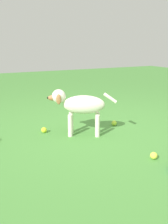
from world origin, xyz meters
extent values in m
plane|color=#478438|center=(0.00, 0.00, 0.00)|extent=(14.00, 14.00, 0.00)
ellipsoid|color=silver|center=(0.08, -0.11, 0.36)|extent=(0.50, 0.39, 0.21)
cylinder|color=silver|center=(0.24, -0.14, 0.13)|extent=(0.05, 0.05, 0.25)
cylinder|color=silver|center=(0.19, -0.24, 0.13)|extent=(0.05, 0.05, 0.25)
cylinder|color=silver|center=(-0.02, 0.01, 0.13)|extent=(0.05, 0.05, 0.25)
cylinder|color=silver|center=(-0.08, -0.09, 0.13)|extent=(0.05, 0.05, 0.25)
ellipsoid|color=silver|center=(0.33, -0.25, 0.45)|extent=(0.20, 0.20, 0.15)
ellipsoid|color=#9E663D|center=(0.39, -0.29, 0.43)|extent=(0.13, 0.11, 0.06)
sphere|color=black|center=(0.43, -0.31, 0.43)|extent=(0.03, 0.03, 0.03)
ellipsoid|color=#9E663D|center=(0.35, -0.18, 0.43)|extent=(0.06, 0.05, 0.11)
ellipsoid|color=#9E663D|center=(0.28, -0.31, 0.43)|extent=(0.06, 0.05, 0.11)
cylinder|color=silver|center=(-0.17, 0.03, 0.43)|extent=(0.15, 0.11, 0.12)
sphere|color=#C1E341|center=(-0.42, -0.24, 0.03)|extent=(0.07, 0.07, 0.07)
sphere|color=#D4DE40|center=(-0.18, 0.75, 0.03)|extent=(0.07, 0.07, 0.07)
sphere|color=#CEDD2B|center=(0.47, -0.39, 0.03)|extent=(0.07, 0.07, 0.07)
camera|label=1|loc=(1.37, 2.38, 1.02)|focal=41.52mm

